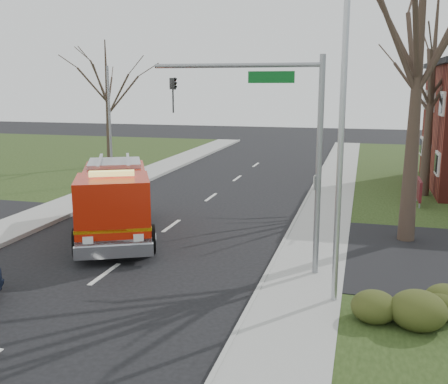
# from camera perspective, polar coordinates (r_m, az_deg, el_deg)

# --- Properties ---
(ground) EXTENTS (120.00, 120.00, 0.00)m
(ground) POSITION_cam_1_polar(r_m,az_deg,el_deg) (17.32, -12.85, -8.72)
(ground) COLOR black
(ground) RESTS_ON ground
(sidewalk_right) EXTENTS (2.40, 80.00, 0.15)m
(sidewalk_right) POSITION_cam_1_polar(r_m,az_deg,el_deg) (15.53, 8.21, -10.67)
(sidewalk_right) COLOR #9F9F99
(sidewalk_right) RESTS_ON ground
(health_center_sign) EXTENTS (0.12, 2.00, 1.40)m
(health_center_sign) POSITION_cam_1_polar(r_m,az_deg,el_deg) (27.41, 20.43, 0.25)
(health_center_sign) COLOR #521319
(health_center_sign) RESTS_ON ground
(hedge_corner) EXTENTS (2.80, 2.00, 0.90)m
(hedge_corner) POSITION_cam_1_polar(r_m,az_deg,el_deg) (14.39, 19.12, -10.90)
(hedge_corner) COLOR #2B3513
(hedge_corner) RESTS_ON lawn_right
(bare_tree_near) EXTENTS (6.00, 6.00, 12.00)m
(bare_tree_near) POSITION_cam_1_polar(r_m,az_deg,el_deg) (20.43, 20.54, 15.07)
(bare_tree_near) COLOR #362820
(bare_tree_near) RESTS_ON ground
(bare_tree_far) EXTENTS (5.25, 5.25, 10.50)m
(bare_tree_far) POSITION_cam_1_polar(r_m,az_deg,el_deg) (29.48, 21.76, 11.89)
(bare_tree_far) COLOR #362820
(bare_tree_far) RESTS_ON ground
(bare_tree_left) EXTENTS (4.50, 4.50, 9.00)m
(bare_tree_left) POSITION_cam_1_polar(r_m,az_deg,el_deg) (38.63, -12.63, 10.80)
(bare_tree_left) COLOR #362820
(bare_tree_left) RESTS_ON ground
(traffic_signal_mast) EXTENTS (5.29, 0.18, 6.80)m
(traffic_signal_mast) POSITION_cam_1_polar(r_m,az_deg,el_deg) (16.05, 5.81, 7.18)
(traffic_signal_mast) COLOR gray
(traffic_signal_mast) RESTS_ON ground
(streetlight_pole) EXTENTS (1.48, 0.16, 8.40)m
(streetlight_pole) POSITION_cam_1_polar(r_m,az_deg,el_deg) (13.88, 12.37, 5.64)
(streetlight_pole) COLOR #B7BABF
(streetlight_pole) RESTS_ON ground
(utility_pole_far) EXTENTS (0.14, 0.14, 7.00)m
(utility_pole_far) POSITION_cam_1_polar(r_m,az_deg,el_deg) (31.92, -12.31, 6.98)
(utility_pole_far) COLOR gray
(utility_pole_far) RESTS_ON ground
(fire_engine) EXTENTS (5.52, 7.84, 3.01)m
(fire_engine) POSITION_cam_1_polar(r_m,az_deg,el_deg) (21.08, -11.81, -1.15)
(fire_engine) COLOR #B61B08
(fire_engine) RESTS_ON ground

